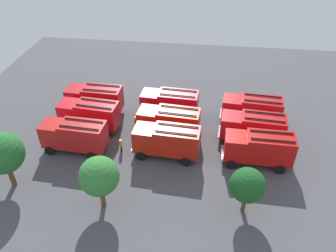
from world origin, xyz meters
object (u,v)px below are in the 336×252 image
(tree_0, at_px, (247,185))
(tree_1, at_px, (99,176))
(firefighter_0, at_px, (121,145))
(fire_truck_4, at_px, (169,121))
(fire_truck_3, at_px, (253,127))
(firefighter_1, at_px, (136,122))
(fire_truck_6, at_px, (259,148))
(fire_truck_2, at_px, (95,98))
(tree_2, at_px, (3,153))
(fire_truck_8, at_px, (75,135))
(fire_truck_0, at_px, (252,109))
(fire_truck_5, at_px, (89,114))
(fire_truck_7, at_px, (167,140))
(fire_truck_1, at_px, (170,103))
(traffic_cone_0, at_px, (81,97))

(tree_0, bearing_deg, tree_1, 4.36)
(firefighter_0, xyz_separation_m, tree_1, (-0.20, 7.73, 2.83))
(tree_1, bearing_deg, fire_truck_4, -113.01)
(fire_truck_3, xyz_separation_m, firefighter_1, (13.63, -1.11, -1.23))
(firefighter_0, bearing_deg, fire_truck_6, 149.39)
(fire_truck_3, height_order, tree_1, tree_1)
(fire_truck_2, height_order, tree_0, tree_0)
(tree_0, height_order, tree_2, tree_2)
(fire_truck_8, xyz_separation_m, tree_1, (-5.15, 7.31, 1.57))
(firefighter_0, distance_m, firefighter_1, 4.60)
(fire_truck_6, relative_size, tree_1, 1.31)
(fire_truck_0, relative_size, firefighter_1, 4.47)
(fire_truck_5, xyz_separation_m, tree_0, (-17.60, 10.46, 1.11))
(fire_truck_7, distance_m, fire_truck_8, 10.10)
(firefighter_0, bearing_deg, fire_truck_8, -25.35)
(fire_truck_1, distance_m, fire_truck_5, 9.86)
(fire_truck_2, relative_size, tree_2, 1.19)
(fire_truck_3, bearing_deg, firefighter_0, 17.84)
(traffic_cone_0, bearing_deg, firefighter_0, 128.83)
(firefighter_1, bearing_deg, traffic_cone_0, 22.40)
(fire_truck_3, relative_size, tree_1, 1.33)
(fire_truck_0, bearing_deg, fire_truck_3, 91.86)
(fire_truck_3, relative_size, traffic_cone_0, 10.61)
(fire_truck_6, height_order, firefighter_0, fire_truck_6)
(fire_truck_0, xyz_separation_m, traffic_cone_0, (22.87, -3.10, -1.81))
(firefighter_1, height_order, tree_0, tree_0)
(fire_truck_2, distance_m, tree_1, 15.99)
(fire_truck_1, xyz_separation_m, fire_truck_5, (9.17, 3.61, 0.00))
(fire_truck_5, height_order, tree_2, tree_2)
(fire_truck_7, relative_size, firefighter_0, 4.54)
(fire_truck_1, distance_m, firefighter_0, 8.70)
(fire_truck_1, distance_m, fire_truck_8, 12.25)
(fire_truck_5, relative_size, tree_1, 1.34)
(tree_0, bearing_deg, tree_2, -1.09)
(fire_truck_5, relative_size, fire_truck_8, 1.01)
(fire_truck_6, bearing_deg, firefighter_0, 1.05)
(fire_truck_2, bearing_deg, tree_1, 111.14)
(fire_truck_4, relative_size, fire_truck_7, 1.00)
(fire_truck_1, height_order, fire_truck_2, same)
(fire_truck_1, xyz_separation_m, firefighter_0, (4.54, 7.31, -1.26))
(tree_0, bearing_deg, firefighter_0, -27.51)
(tree_2, bearing_deg, fire_truck_0, -150.53)
(fire_truck_3, bearing_deg, fire_truck_2, -6.77)
(fire_truck_4, bearing_deg, fire_truck_0, -153.89)
(fire_truck_3, height_order, fire_truck_6, same)
(fire_truck_0, height_order, fire_truck_1, same)
(fire_truck_2, relative_size, firefighter_0, 4.50)
(fire_truck_2, relative_size, fire_truck_6, 1.00)
(fire_truck_2, xyz_separation_m, firefighter_0, (-5.07, 7.29, -1.26))
(fire_truck_7, bearing_deg, fire_truck_6, -176.43)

